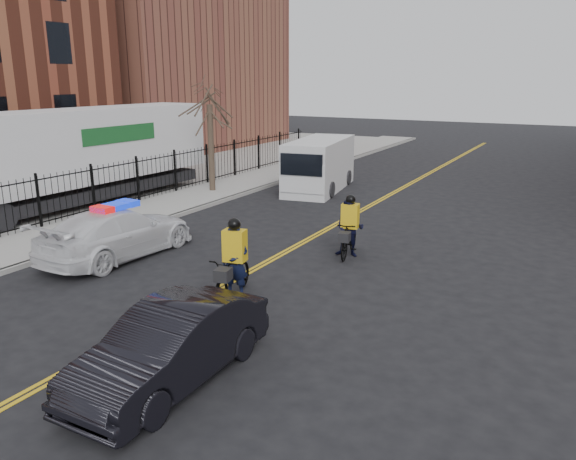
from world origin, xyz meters
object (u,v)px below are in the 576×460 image
(police_cruiser, at_px, (118,233))
(dark_sedan, at_px, (171,346))
(cyclist_near, at_px, (235,270))
(cyclist_far, at_px, (350,232))
(semi_trailer, at_px, (81,151))
(cargo_van, at_px, (319,166))

(police_cruiser, distance_m, dark_sedan, 8.01)
(police_cruiser, xyz_separation_m, cyclist_near, (5.03, -1.04, -0.05))
(cyclist_near, height_order, cyclist_far, cyclist_near)
(cyclist_near, bearing_deg, semi_trailer, 142.73)
(dark_sedan, xyz_separation_m, cyclist_near, (-1.26, 3.93, 0.00))
(cargo_van, bearing_deg, dark_sedan, -82.28)
(cyclist_far, bearing_deg, cargo_van, 111.31)
(police_cruiser, height_order, cyclist_far, cyclist_far)
(police_cruiser, xyz_separation_m, dark_sedan, (6.29, -4.97, -0.05))
(semi_trailer, distance_m, cyclist_near, 13.17)
(cargo_van, distance_m, semi_trailer, 10.85)
(cyclist_near, bearing_deg, cargo_van, 96.18)
(cyclist_far, bearing_deg, semi_trailer, 164.74)
(semi_trailer, bearing_deg, cyclist_near, -24.15)
(dark_sedan, bearing_deg, police_cruiser, 141.32)
(dark_sedan, xyz_separation_m, semi_trailer, (-13.00, 9.68, 1.60))
(cargo_van, height_order, cyclist_near, cargo_van)
(police_cruiser, height_order, semi_trailer, semi_trailer)
(semi_trailer, bearing_deg, dark_sedan, -34.71)
(cyclist_near, xyz_separation_m, cyclist_far, (1.20, 4.50, 0.05))
(dark_sedan, height_order, semi_trailer, semi_trailer)
(cyclist_near, relative_size, cyclist_far, 1.11)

